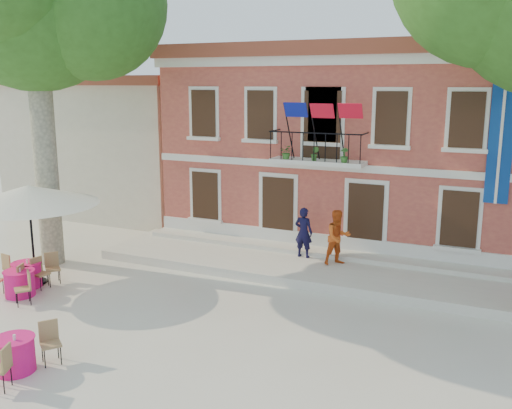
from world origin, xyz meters
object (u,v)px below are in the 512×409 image
at_px(patio_umbrella, 28,195).
at_px(pedestrian_orange, 338,237).
at_px(cafe_table_1, 14,353).
at_px(cafe_table_0, 27,273).
at_px(cafe_table_2, 20,282).
at_px(pedestrian_navy, 304,232).

distance_m(patio_umbrella, pedestrian_orange, 9.70).
bearing_deg(cafe_table_1, patio_umbrella, 131.39).
xyz_separation_m(cafe_table_0, cafe_table_1, (3.79, -4.00, 0.00)).
bearing_deg(patio_umbrella, pedestrian_orange, 30.39).
height_order(patio_umbrella, pedestrian_orange, patio_umbrella).
xyz_separation_m(pedestrian_orange, cafe_table_1, (-4.42, -9.19, -0.78)).
relative_size(patio_umbrella, cafe_table_2, 2.24).
height_order(patio_umbrella, cafe_table_1, patio_umbrella).
bearing_deg(pedestrian_orange, cafe_table_1, -160.61).
height_order(pedestrian_orange, cafe_table_2, pedestrian_orange).
distance_m(cafe_table_1, cafe_table_2, 4.76).
bearing_deg(cafe_table_2, cafe_table_1, -44.47).
bearing_deg(pedestrian_navy, pedestrian_orange, 170.87).
relative_size(patio_umbrella, pedestrian_orange, 2.30).
bearing_deg(cafe_table_0, patio_umbrella, 97.09).
relative_size(patio_umbrella, cafe_table_0, 2.25).
distance_m(pedestrian_navy, cafe_table_2, 9.00).
distance_m(patio_umbrella, cafe_table_2, 2.60).
distance_m(cafe_table_0, cafe_table_2, 0.77).
height_order(cafe_table_0, cafe_table_2, same).
height_order(patio_umbrella, cafe_table_0, patio_umbrella).
bearing_deg(cafe_table_2, cafe_table_0, 120.62).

